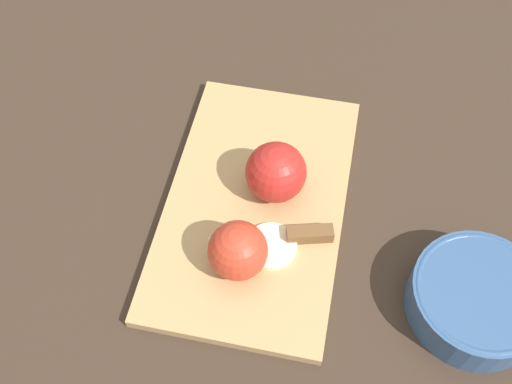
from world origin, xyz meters
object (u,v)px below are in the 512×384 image
Objects in this scene: apple_half_left at (276,172)px; bowl at (477,298)px; apple_half_right at (238,250)px; knife at (299,235)px.

apple_half_left is 0.29m from bowl.
apple_half_right is 0.46× the size of bowl.
apple_half_left is at bearing -34.38° from apple_half_right.
knife is at bearing -75.63° from apple_half_right.
knife is (-0.05, 0.07, -0.03)m from apple_half_right.
apple_half_right is 0.29m from bowl.
apple_half_left is 1.10× the size of apple_half_right.
knife is 0.22m from bowl.
apple_half_left is 0.09m from knife.
apple_half_right is 0.46× the size of knife.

